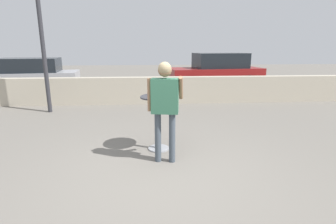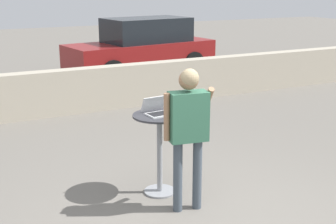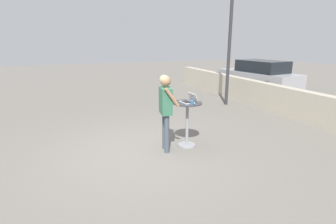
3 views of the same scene
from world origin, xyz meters
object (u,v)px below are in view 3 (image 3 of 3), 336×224
(laptop, at_px, (189,100))
(parked_car_near_street, at_px, (259,75))
(coffee_mug, at_px, (192,102))
(cafe_table, at_px, (187,117))
(standing_person, at_px, (166,103))
(street_lamp, at_px, (230,30))

(laptop, height_order, parked_car_near_street, parked_car_near_street)
(laptop, relative_size, coffee_mug, 3.13)
(cafe_table, bearing_deg, laptop, 98.06)
(laptop, xyz_separation_m, coffee_mug, (0.24, -0.04, 0.01))
(parked_car_near_street, bearing_deg, standing_person, -53.14)
(standing_person, bearing_deg, cafe_table, 98.69)
(coffee_mug, bearing_deg, laptop, 170.64)
(standing_person, bearing_deg, laptop, 98.65)
(coffee_mug, bearing_deg, standing_person, -104.32)
(cafe_table, xyz_separation_m, street_lamp, (-3.21, 3.26, 2.10))
(street_lamp, bearing_deg, laptop, -45.11)
(cafe_table, xyz_separation_m, laptop, (-0.01, 0.04, 0.39))
(cafe_table, relative_size, coffee_mug, 9.18)
(laptop, xyz_separation_m, parked_car_near_street, (-5.19, 6.44, -0.33))
(parked_car_near_street, xyz_separation_m, street_lamp, (1.98, -3.22, 2.04))
(cafe_table, bearing_deg, street_lamp, 134.62)
(laptop, relative_size, parked_car_near_street, 0.08)
(cafe_table, xyz_separation_m, standing_person, (0.09, -0.58, 0.40))
(coffee_mug, height_order, parked_car_near_street, parked_car_near_street)
(cafe_table, bearing_deg, coffee_mug, -0.82)
(cafe_table, height_order, standing_person, standing_person)
(laptop, distance_m, parked_car_near_street, 8.27)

